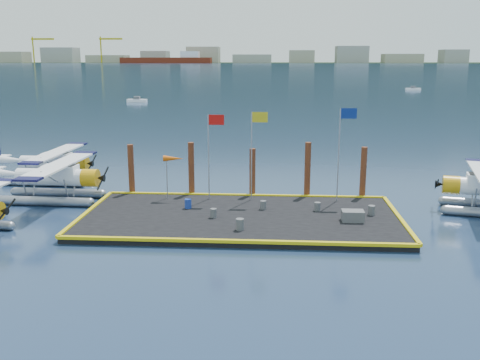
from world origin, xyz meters
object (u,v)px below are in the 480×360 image
at_px(piling_4, 363,174).
at_px(drum_0, 188,204).
at_px(piling_1, 191,171).
at_px(flagpole_yellow, 254,142).
at_px(piling_2, 252,174).
at_px(flagpole_red, 211,144).
at_px(drum_3, 213,213).
at_px(drum_4, 372,210).
at_px(crate, 353,216).
at_px(drum_5, 263,205).
at_px(piling_3, 307,172).
at_px(seaplane_b, 55,180).
at_px(flagpole_blue, 342,141).
at_px(windsock, 173,160).
at_px(piling_0, 131,171).
at_px(drum_1, 240,224).
at_px(drum_2, 317,207).
at_px(seaplane_c, 52,165).

bearing_deg(piling_4, drum_0, -161.53).
bearing_deg(piling_1, flagpole_yellow, -18.79).
distance_m(piling_1, piling_2, 4.50).
bearing_deg(piling_2, flagpole_red, -150.20).
relative_size(drum_3, flagpole_red, 0.10).
xyz_separation_m(drum_4, crate, (-1.38, -1.40, 0.03)).
relative_size(drum_4, flagpole_red, 0.10).
height_order(drum_5, piling_3, piling_3).
bearing_deg(crate, piling_1, 150.44).
height_order(seaplane_b, drum_4, seaplane_b).
height_order(flagpole_blue, windsock, flagpole_blue).
bearing_deg(flagpole_blue, drum_4, -62.83).
bearing_deg(piling_0, piling_3, 0.00).
bearing_deg(flagpole_yellow, flagpole_blue, -0.00).
xyz_separation_m(drum_1, flagpole_red, (-2.44, 6.80, 3.66)).
bearing_deg(seaplane_b, drum_0, 77.77).
distance_m(drum_0, drum_1, 5.76).
xyz_separation_m(drum_0, drum_3, (1.94, -1.99, -0.03)).
height_order(drum_2, piling_1, piling_1).
xyz_separation_m(windsock, piling_3, (9.53, 1.60, -1.08)).
distance_m(seaplane_b, piling_2, 14.28).
xyz_separation_m(flagpole_yellow, piling_1, (-4.70, 1.60, -2.41)).
relative_size(seaplane_b, drum_3, 18.33).
distance_m(flagpole_blue, piling_4, 3.61).
xyz_separation_m(drum_0, drum_2, (8.58, -0.04, -0.03)).
xyz_separation_m(seaplane_b, flagpole_red, (11.40, -0.08, 2.77)).
height_order(drum_0, piling_0, piling_0).
relative_size(crate, piling_4, 0.34).
xyz_separation_m(seaplane_b, piling_0, (5.20, 1.52, 0.37)).
distance_m(drum_3, piling_3, 8.77).
xyz_separation_m(seaplane_c, drum_3, (14.60, -10.16, -0.85)).
bearing_deg(windsock, drum_5, -20.03).
bearing_deg(drum_0, drum_4, -3.67).
distance_m(seaplane_b, piling_3, 18.27).
distance_m(drum_4, piling_4, 4.99).
relative_size(drum_2, flagpole_blue, 0.09).
bearing_deg(piling_3, drum_3, -135.66).
distance_m(flagpole_yellow, windsock, 5.87).
height_order(flagpole_red, windsock, flagpole_red).
xyz_separation_m(drum_1, piling_0, (-8.65, 8.40, 1.26)).
bearing_deg(drum_0, piling_4, 18.47).
height_order(flagpole_red, piling_1, flagpole_red).
bearing_deg(flagpole_yellow, piling_1, 161.21).
height_order(drum_5, piling_2, piling_2).
distance_m(flagpole_yellow, flagpole_blue, 6.00).
relative_size(seaplane_b, piling_4, 2.62).
bearing_deg(drum_3, drum_4, 6.97).
bearing_deg(seaplane_b, windsock, 91.31).
xyz_separation_m(flagpole_blue, piling_2, (-6.20, 1.60, -2.79)).
height_order(drum_1, piling_2, piling_2).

